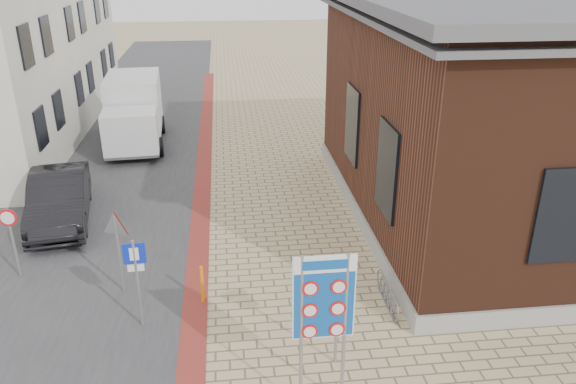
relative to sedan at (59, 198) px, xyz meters
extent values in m
plane|color=tan|center=(6.35, -7.86, -0.78)|extent=(120.00, 120.00, 0.00)
cube|color=#38383A|center=(0.85, 7.14, -0.77)|extent=(7.00, 60.00, 0.02)
cube|color=maroon|center=(4.35, 2.14, -0.76)|extent=(0.60, 40.00, 0.02)
cube|color=gray|center=(15.35, -0.86, -0.53)|extent=(12.15, 12.15, 0.50)
cube|color=#452216|center=(15.35, -0.86, 2.72)|extent=(12.00, 12.00, 6.00)
cube|color=#525258|center=(15.35, -0.86, 5.47)|extent=(12.70, 12.70, 0.15)
cube|color=black|center=(9.33, -3.86, 2.02)|extent=(0.12, 1.60, 2.40)
cube|color=black|center=(9.33, 0.14, 2.02)|extent=(0.12, 1.60, 2.40)
cube|color=black|center=(12.35, -6.88, 2.02)|extent=(1.40, 0.12, 2.20)
cube|color=black|center=(-1.13, 2.94, 1.42)|extent=(0.10, 1.10, 1.40)
cube|color=black|center=(-1.13, 5.34, 1.42)|extent=(0.10, 1.10, 1.40)
cube|color=black|center=(-1.13, 2.94, 4.22)|extent=(0.10, 1.10, 1.40)
cube|color=black|center=(-1.13, 5.34, 4.22)|extent=(0.10, 1.10, 1.40)
cube|color=black|center=(-1.13, 8.94, 1.42)|extent=(0.10, 1.10, 1.40)
cube|color=black|center=(-1.13, 11.34, 1.42)|extent=(0.10, 1.10, 1.40)
cube|color=black|center=(-1.13, 8.94, 4.22)|extent=(0.10, 1.10, 1.40)
cube|color=black|center=(-1.13, 11.34, 4.22)|extent=(0.10, 1.10, 1.40)
cube|color=beige|center=(-4.65, 16.14, 3.22)|extent=(7.00, 6.00, 8.00)
cube|color=black|center=(-1.13, 14.94, 1.42)|extent=(0.10, 1.10, 1.40)
cube|color=black|center=(-1.13, 17.34, 1.42)|extent=(0.10, 1.10, 1.40)
cube|color=black|center=(-1.13, 14.94, 4.22)|extent=(0.10, 1.10, 1.40)
cube|color=black|center=(-1.13, 17.34, 4.22)|extent=(0.10, 1.10, 1.40)
torus|color=slate|center=(9.00, -6.26, -0.50)|extent=(0.04, 0.60, 0.60)
torus|color=slate|center=(9.00, -5.96, -0.50)|extent=(0.04, 0.60, 0.60)
torus|color=slate|center=(9.00, -5.66, -0.50)|extent=(0.04, 0.60, 0.60)
torus|color=slate|center=(9.00, -5.36, -0.50)|extent=(0.04, 0.60, 0.60)
torus|color=slate|center=(9.00, -5.06, -0.50)|extent=(0.04, 0.60, 0.60)
cube|color=slate|center=(9.00, -5.66, -0.76)|extent=(0.08, 1.60, 0.04)
imported|color=black|center=(0.00, 0.00, 0.00)|extent=(2.40, 4.94, 1.56)
cube|color=slate|center=(1.39, 7.24, -0.33)|extent=(2.47, 5.57, 0.25)
cube|color=silver|center=(1.52, 5.33, 0.48)|extent=(2.22, 1.85, 1.61)
cube|color=black|center=(1.57, 4.58, 0.78)|extent=(1.91, 0.21, 0.81)
cube|color=silver|center=(1.33, 8.15, 0.98)|extent=(2.45, 3.76, 2.22)
cylinder|color=black|center=(0.45, 5.56, -0.38)|extent=(0.30, 0.82, 0.81)
cylinder|color=black|center=(2.56, 5.70, -0.38)|extent=(0.30, 0.82, 0.81)
cylinder|color=black|center=(0.23, 8.78, -0.38)|extent=(0.30, 0.82, 0.81)
cylinder|color=black|center=(2.34, 8.92, -0.38)|extent=(0.30, 0.82, 0.81)
cylinder|color=gray|center=(6.46, -8.70, 0.85)|extent=(0.07, 0.07, 3.26)
cylinder|color=gray|center=(7.24, -8.69, 0.85)|extent=(0.07, 0.07, 3.26)
cube|color=white|center=(6.85, -8.70, 1.63)|extent=(1.11, 0.05, 1.67)
cube|color=#0D4CA4|center=(6.85, -8.70, 1.63)|extent=(1.07, 0.05, 1.63)
cube|color=white|center=(6.85, -8.70, 2.31)|extent=(1.07, 0.06, 0.31)
cylinder|color=gray|center=(7.35, -7.56, 0.38)|extent=(0.07, 0.07, 2.31)
cube|color=white|center=(7.35, -7.56, 1.28)|extent=(0.60, 0.25, 0.22)
cube|color=#0F38B7|center=(7.35, -7.56, 0.98)|extent=(0.41, 0.18, 0.28)
cylinder|color=gray|center=(3.19, -5.86, 0.33)|extent=(0.07, 0.07, 2.22)
cube|color=#0F25B6|center=(3.19, -5.86, 1.13)|extent=(0.49, 0.06, 0.49)
cube|color=white|center=(3.19, -5.86, 0.78)|extent=(0.36, 0.05, 0.16)
cylinder|color=gray|center=(2.55, -4.36, 0.28)|extent=(0.07, 0.07, 2.12)
cylinder|color=gray|center=(-0.26, -3.36, 0.21)|extent=(0.07, 0.07, 1.98)
cylinder|color=red|center=(-0.26, -3.36, 0.98)|extent=(0.47, 0.06, 0.47)
cylinder|color=orange|center=(4.55, -5.06, -0.28)|extent=(0.11, 0.11, 1.00)
camera|label=1|loc=(5.29, -16.75, 7.22)|focal=35.00mm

